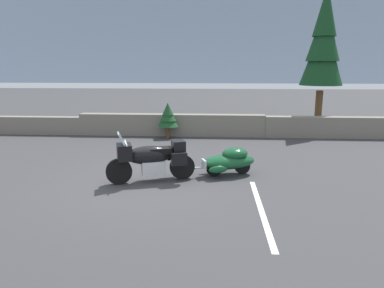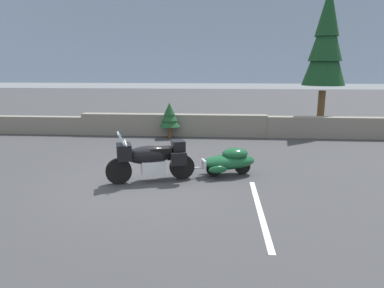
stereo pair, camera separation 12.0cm
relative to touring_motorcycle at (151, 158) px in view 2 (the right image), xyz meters
name	(u,v)px [view 2 (the right image)]	position (x,y,z in m)	size (l,w,h in m)	color
ground_plane	(141,183)	(-0.22, -0.20, -0.62)	(80.00, 80.00, 0.00)	#38383A
stone_guard_wall	(189,126)	(0.45, 6.26, -0.18)	(24.00, 0.55, 0.93)	slate
distant_ridgeline	(213,49)	(-0.22, 96.27, 7.38)	(240.00, 80.00, 16.00)	#8C9EB7
touring_motorcycle	(151,158)	(0.00, 0.00, 0.00)	(2.23, 1.18, 1.33)	black
car_shaped_trailer	(229,161)	(2.04, 0.69, -0.21)	(2.20, 1.15, 0.76)	black
pine_tree_tall	(326,41)	(6.45, 7.89, 3.42)	(1.89, 1.89, 6.46)	brown
pine_sapling_near	(170,116)	(-0.31, 5.76, 0.30)	(0.87, 0.87, 1.48)	brown
parking_stripe_marker	(260,210)	(2.63, -1.70, -0.62)	(0.12, 3.60, 0.01)	silver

